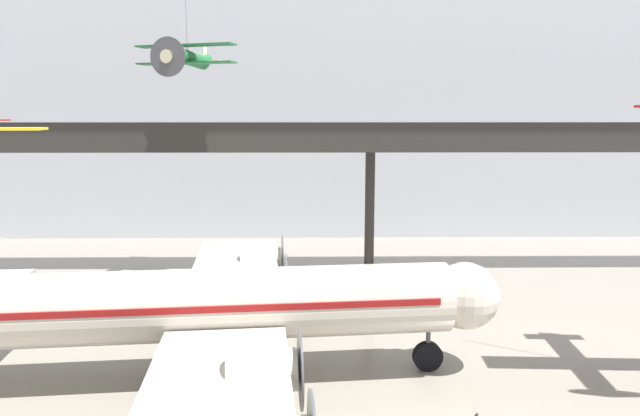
% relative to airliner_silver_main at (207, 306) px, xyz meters
% --- Properties ---
extents(hangar_back_wall, '(140.00, 3.00, 25.86)m').
position_rel_airliner_silver_main_xyz_m(hangar_back_wall, '(8.46, 29.35, 9.65)').
color(hangar_back_wall, silver).
rests_on(hangar_back_wall, ground).
extents(mezzanine_walkway, '(110.00, 3.20, 10.52)m').
position_rel_airliner_silver_main_xyz_m(mezzanine_walkway, '(8.46, 17.13, 5.56)').
color(mezzanine_walkway, '#2D2B28').
rests_on(mezzanine_walkway, ground).
extents(airliner_silver_main, '(25.25, 28.77, 8.97)m').
position_rel_airliner_silver_main_xyz_m(airliner_silver_main, '(0.00, 0.00, 0.00)').
color(airliner_silver_main, beige).
rests_on(airliner_silver_main, ground).
extents(suspended_plane_green_biplane, '(6.63, 5.58, 8.88)m').
position_rel_airliner_silver_main_xyz_m(suspended_plane_green_biplane, '(-3.63, 14.93, 11.37)').
color(suspended_plane_green_biplane, '#1E6B33').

